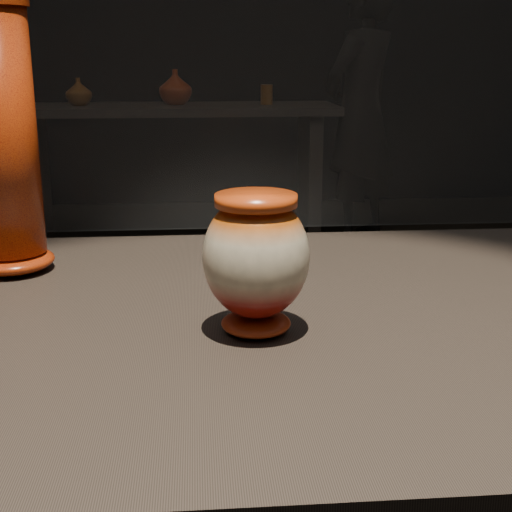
{
  "coord_description": "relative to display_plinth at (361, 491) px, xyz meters",
  "views": [
    {
      "loc": [
        -0.22,
        -0.84,
        1.22
      ],
      "look_at": [
        -0.15,
        -0.07,
        0.99
      ],
      "focal_mm": 50.0,
      "sensor_mm": 36.0,
      "label": 1
    }
  ],
  "objects": [
    {
      "name": "back_vase_left",
      "position": [
        -0.91,
        3.58,
        0.35
      ],
      "size": [
        0.21,
        0.21,
        0.16
      ],
      "primitive_type": "imported",
      "rotation": [
        0.0,
        0.0,
        2.05
      ],
      "color": "brown",
      "rests_on": "back_shelf"
    },
    {
      "name": "back_vase_right",
      "position": [
        0.22,
        3.58,
        0.33
      ],
      "size": [
        0.07,
        0.07,
        0.12
      ],
      "primitive_type": "cylinder",
      "color": "brown",
      "rests_on": "back_shelf"
    },
    {
      "name": "back_shelf",
      "position": [
        -0.36,
        3.58,
        0.01
      ],
      "size": [
        2.0,
        0.6,
        0.9
      ],
      "color": "black",
      "rests_on": "ground"
    },
    {
      "name": "visitor",
      "position": [
        0.82,
        3.68,
        0.21
      ],
      "size": [
        0.72,
        0.71,
        1.68
      ],
      "primitive_type": "imported",
      "rotation": [
        0.0,
        0.0,
        3.9
      ],
      "color": "black",
      "rests_on": "ground"
    },
    {
      "name": "back_vase_mid",
      "position": [
        -0.34,
        3.61,
        0.37
      ],
      "size": [
        0.21,
        0.21,
        0.21
      ],
      "primitive_type": "imported",
      "rotation": [
        0.0,
        0.0,
        3.18
      ],
      "color": "maroon",
      "rests_on": "back_shelf"
    },
    {
      "name": "main_vase",
      "position": [
        -0.15,
        -0.07,
        0.36
      ],
      "size": [
        0.16,
        0.16,
        0.17
      ],
      "rotation": [
        0.0,
        0.0,
        0.39
      ],
      "color": "maroon",
      "rests_on": "display_plinth"
    },
    {
      "name": "display_plinth",
      "position": [
        0.0,
        0.0,
        0.0
      ],
      "size": [
        2.0,
        0.8,
        0.9
      ],
      "color": "black",
      "rests_on": "ground"
    },
    {
      "name": "tall_vase",
      "position": [
        -0.5,
        0.21,
        0.46
      ],
      "size": [
        0.15,
        0.15,
        0.39
      ],
      "rotation": [
        0.0,
        0.0,
        -0.27
      ],
      "color": "#A8370B",
      "rests_on": "display_plinth"
    }
  ]
}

